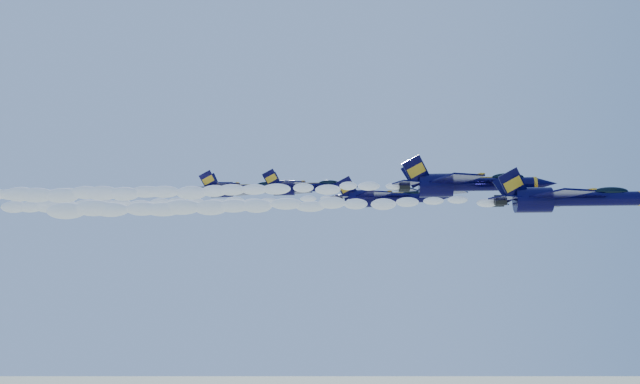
# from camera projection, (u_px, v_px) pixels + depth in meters

# --- Properties ---
(jet_lead) EXTENTS (18.46, 15.14, 6.86)m
(jet_lead) POSITION_uv_depth(u_px,v_px,m) (567.00, 199.00, 69.16)
(jet_lead) COLOR black
(smoke_trail_jet_lead) EXTENTS (51.68, 2.20, 1.98)m
(smoke_trail_jet_lead) POSITION_uv_depth(u_px,v_px,m) (266.00, 206.00, 71.88)
(smoke_trail_jet_lead) COLOR white
(jet_second) EXTENTS (19.20, 15.75, 7.14)m
(jet_second) POSITION_uv_depth(u_px,v_px,m) (467.00, 184.00, 76.86)
(jet_second) COLOR black
(smoke_trail_jet_second) EXTENTS (51.68, 2.29, 2.06)m
(smoke_trail_jet_second) POSITION_uv_depth(u_px,v_px,m) (197.00, 191.00, 79.60)
(smoke_trail_jet_second) COLOR white
(jet_third) EXTENTS (16.86, 13.83, 6.26)m
(jet_third) POSITION_uv_depth(u_px,v_px,m) (385.00, 198.00, 90.93)
(jet_third) COLOR black
(smoke_trail_jet_third) EXTENTS (51.68, 2.01, 1.81)m
(smoke_trail_jet_third) POSITION_uv_depth(u_px,v_px,m) (164.00, 203.00, 93.60)
(smoke_trail_jet_third) COLOR white
(jet_fourth) EXTENTS (15.92, 13.06, 5.92)m
(jet_fourth) POSITION_uv_depth(u_px,v_px,m) (304.00, 187.00, 101.08)
(jet_fourth) COLOR black
(smoke_trail_jet_fourth) EXTENTS (51.68, 1.90, 1.71)m
(smoke_trail_jet_fourth) POSITION_uv_depth(u_px,v_px,m) (109.00, 192.00, 103.72)
(smoke_trail_jet_fourth) COLOR white
(jet_fifth) EXTENTS (18.02, 14.78, 6.69)m
(jet_fifth) POSITION_uv_depth(u_px,v_px,m) (242.00, 189.00, 111.70)
(jet_fifth) COLOR black
(smoke_trail_jet_fifth) EXTENTS (51.68, 2.15, 1.94)m
(smoke_trail_jet_fifth) POSITION_uv_depth(u_px,v_px,m) (62.00, 194.00, 114.41)
(smoke_trail_jet_fifth) COLOR white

